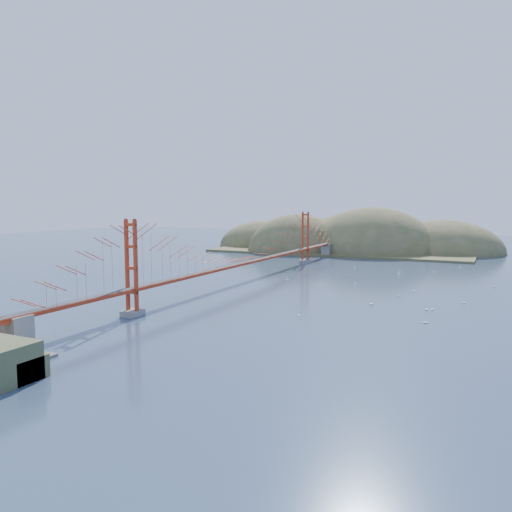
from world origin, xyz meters
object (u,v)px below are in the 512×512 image
at_px(sailboat_0, 355,283).
at_px(bridge, 246,241).
at_px(sailboat_1, 414,291).
at_px(sailboat_2, 398,295).
at_px(fort, 4,350).

bearing_deg(sailboat_0, bridge, -163.05).
distance_m(sailboat_1, sailboat_2, 4.92).
xyz_separation_m(sailboat_2, sailboat_0, (-8.54, 8.23, -0.01)).
bearing_deg(sailboat_1, sailboat_0, 160.59).
height_order(bridge, sailboat_2, bridge).
bearing_deg(sailboat_1, bridge, -176.05).
xyz_separation_m(sailboat_1, sailboat_2, (-1.51, -4.69, -0.00)).
bearing_deg(sailboat_0, sailboat_1, -19.41).
relative_size(bridge, sailboat_0, 170.85).
bearing_deg(fort, bridge, 90.48).
relative_size(fort, sailboat_1, 5.53).
distance_m(bridge, fort, 48.40).
bearing_deg(sailboat_2, bridge, 174.08).
height_order(sailboat_1, sailboat_2, sailboat_1).
relative_size(bridge, sailboat_2, 145.31).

